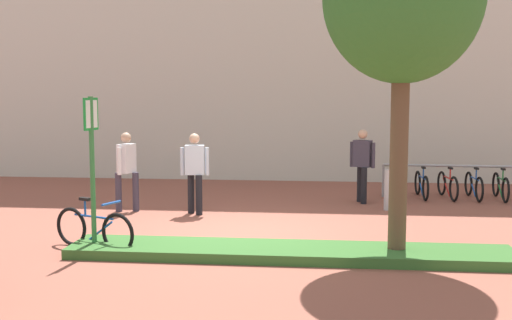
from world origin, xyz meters
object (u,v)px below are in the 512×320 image
Objects in this scene: bollard_steel at (388,190)px; person_shirt_blue at (195,168)px; parking_sign_post at (92,151)px; person_suited_navy at (362,161)px; bike_rack_cluster at (461,184)px; person_shirt_white at (127,167)px; bike_at_sign at (94,229)px.

bollard_steel is 4.25m from person_shirt_blue.
parking_sign_post is 2.81× the size of bollard_steel.
person_suited_navy is at bearing 47.48° from parking_sign_post.
person_suited_navy is (-2.42, -0.84, 0.64)m from bike_rack_cluster.
person_shirt_blue is 1.00× the size of person_suited_navy.
person_shirt_blue is at bearing -167.88° from bollard_steel.
person_shirt_blue and person_suited_navy have the same top height.
parking_sign_post reaches higher than person_shirt_white.
bike_rack_cluster is (7.09, 5.72, -0.00)m from bike_at_sign.
bike_at_sign is 0.42× the size of bike_rack_cluster.
person_suited_navy is (4.66, 4.88, 0.63)m from bike_at_sign.
bike_at_sign is 0.91× the size of person_suited_navy.
parking_sign_post reaches higher than person_suited_navy.
person_shirt_white is 5.37m from person_suited_navy.
person_shirt_white and person_suited_navy have the same top height.
bollard_steel is at bearing 39.24° from parking_sign_post.
bike_at_sign is 3.38m from person_shirt_white.
parking_sign_post is 1.47× the size of person_shirt_white.
bike_at_sign is at bearing -141.08° from bike_rack_cluster.
person_shirt_white reaches higher than bollard_steel.
person_suited_navy is (3.61, 1.73, 0.00)m from person_shirt_blue.
parking_sign_post is 3.51m from person_shirt_blue.
person_shirt_white reaches higher than bike_at_sign.
bike_at_sign reaches higher than bike_rack_cluster.
bike_rack_cluster is 2.18× the size of person_shirt_blue.
bollard_steel is 0.52× the size of person_suited_navy.
parking_sign_post is 9.25m from bike_rack_cluster.
person_shirt_white is at bearing 174.93° from person_shirt_blue.
person_suited_navy reaches higher than bollard_steel.
person_shirt_blue is (1.00, 3.29, -0.66)m from parking_sign_post.
bollard_steel is 0.52× the size of person_shirt_white.
person_shirt_white reaches higher than bike_rack_cluster.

